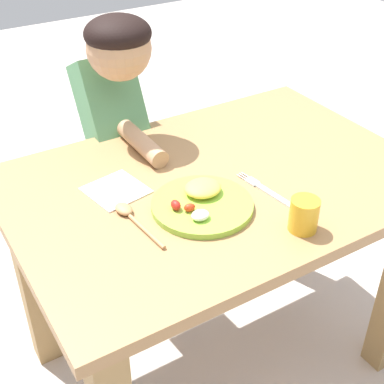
# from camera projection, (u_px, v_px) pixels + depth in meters

# --- Properties ---
(ground_plane) EXTENTS (8.00, 8.00, 0.00)m
(ground_plane) POSITION_uv_depth(u_px,v_px,m) (212.00, 355.00, 1.90)
(ground_plane) COLOR beige
(dining_table) EXTENTS (1.13, 0.78, 0.74)m
(dining_table) POSITION_uv_depth(u_px,v_px,m) (216.00, 222.00, 1.57)
(dining_table) COLOR #A1764A
(dining_table) RESTS_ON ground_plane
(plate) EXTENTS (0.26, 0.26, 0.05)m
(plate) POSITION_uv_depth(u_px,v_px,m) (202.00, 202.00, 1.37)
(plate) COLOR #91CB3E
(plate) RESTS_ON dining_table
(fork) EXTENTS (0.04, 0.20, 0.01)m
(fork) POSITION_uv_depth(u_px,v_px,m) (266.00, 190.00, 1.43)
(fork) COLOR silver
(fork) RESTS_ON dining_table
(spoon) EXTENTS (0.04, 0.21, 0.02)m
(spoon) POSITION_uv_depth(u_px,v_px,m) (130.00, 215.00, 1.34)
(spoon) COLOR tan
(spoon) RESTS_ON dining_table
(drinking_cup) EXTENTS (0.07, 0.07, 0.08)m
(drinking_cup) POSITION_uv_depth(u_px,v_px,m) (304.00, 215.00, 1.28)
(drinking_cup) COLOR gold
(drinking_cup) RESTS_ON dining_table
(person) EXTENTS (0.19, 0.47, 1.11)m
(person) POSITION_uv_depth(u_px,v_px,m) (116.00, 151.00, 1.81)
(person) COLOR #384260
(person) RESTS_ON ground_plane
(napkin) EXTENTS (0.16, 0.17, 0.00)m
(napkin) POSITION_uv_depth(u_px,v_px,m) (116.00, 190.00, 1.44)
(napkin) COLOR white
(napkin) RESTS_ON dining_table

